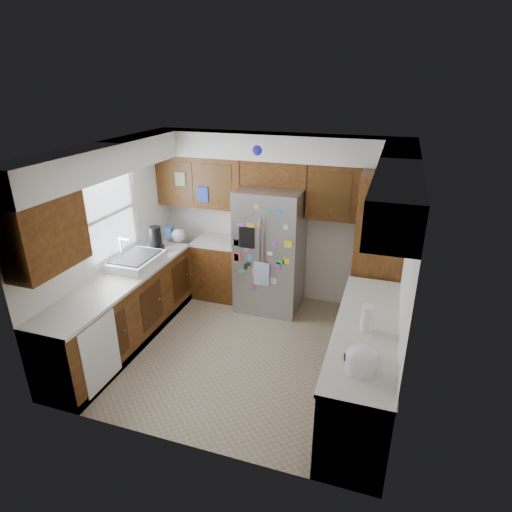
{
  "coord_description": "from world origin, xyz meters",
  "views": [
    {
      "loc": [
        1.58,
        -4.26,
        3.22
      ],
      "look_at": [
        0.07,
        0.35,
        1.16
      ],
      "focal_mm": 30.0,
      "sensor_mm": 36.0,
      "label": 1
    }
  ],
  "objects_px": {
    "pantry": "(379,253)",
    "fridge": "(270,250)",
    "rice_cooker": "(361,359)",
    "paper_towel": "(367,318)"
  },
  "relations": [
    {
      "from": "pantry",
      "to": "fridge",
      "type": "xyz_separation_m",
      "value": [
        -1.5,
        0.05,
        -0.17
      ]
    },
    {
      "from": "rice_cooker",
      "to": "paper_towel",
      "type": "height_order",
      "value": "paper_towel"
    },
    {
      "from": "pantry",
      "to": "paper_towel",
      "type": "distance_m",
      "value": 1.69
    },
    {
      "from": "rice_cooker",
      "to": "paper_towel",
      "type": "relative_size",
      "value": 1.03
    },
    {
      "from": "pantry",
      "to": "fridge",
      "type": "height_order",
      "value": "pantry"
    },
    {
      "from": "rice_cooker",
      "to": "fridge",
      "type": "bearing_deg",
      "value": 122.08
    },
    {
      "from": "fridge",
      "to": "rice_cooker",
      "type": "distance_m",
      "value": 2.83
    },
    {
      "from": "fridge",
      "to": "paper_towel",
      "type": "relative_size",
      "value": 6.74
    },
    {
      "from": "pantry",
      "to": "rice_cooker",
      "type": "height_order",
      "value": "pantry"
    },
    {
      "from": "rice_cooker",
      "to": "paper_towel",
      "type": "distance_m",
      "value": 0.65
    }
  ]
}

